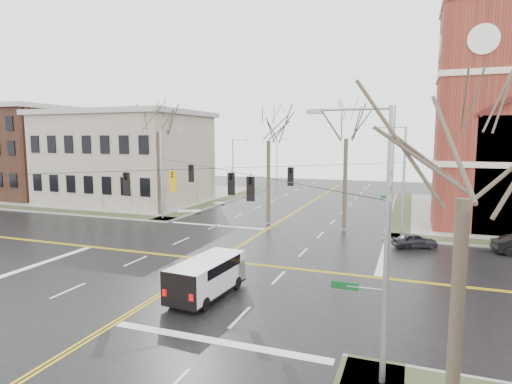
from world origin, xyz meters
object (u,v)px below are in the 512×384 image
(tree_ne, at_px, (346,132))
(tree_se, at_px, (465,182))
(signal_pole_se, at_px, (382,240))
(streetlight_north_b, at_px, (278,159))
(signal_pole_ne, at_px, (402,178))
(parked_car_a, at_px, (415,241))
(tree_nw_near, at_px, (269,135))
(tree_nw_far, at_px, (159,126))
(streetlight_north_a, at_px, (234,166))
(cargo_van, at_px, (209,274))
(signal_pole_nw, at_px, (163,171))

(tree_ne, distance_m, tree_se, 27.24)
(signal_pole_se, distance_m, streetlight_north_b, 63.43)
(signal_pole_ne, bearing_deg, parked_car_a, -70.16)
(signal_pole_ne, height_order, parked_car_a, signal_pole_ne)
(signal_pole_ne, bearing_deg, streetlight_north_b, 121.05)
(signal_pole_se, relative_size, streetlight_north_b, 1.12)
(tree_se, bearing_deg, tree_nw_near, 117.86)
(signal_pole_se, height_order, tree_ne, tree_ne)
(signal_pole_se, xyz_separation_m, tree_nw_near, (-12.07, 24.69, 3.53))
(tree_nw_far, bearing_deg, signal_pole_se, -45.79)
(tree_se, bearing_deg, tree_ne, 104.54)
(tree_nw_near, distance_m, tree_ne, 7.33)
(streetlight_north_b, xyz_separation_m, tree_ne, (17.21, -35.24, 4.20))
(streetlight_north_a, bearing_deg, tree_nw_far, -98.01)
(cargo_van, bearing_deg, tree_nw_far, 132.94)
(signal_pole_se, height_order, tree_nw_far, tree_nw_far)
(streetlight_north_b, xyz_separation_m, tree_nw_far, (-2.08, -34.77, 4.94))
(cargo_van, height_order, tree_se, tree_se)
(cargo_van, height_order, tree_nw_far, tree_nw_far)
(streetlight_north_b, distance_m, parked_car_a, 46.26)
(tree_ne, bearing_deg, cargo_van, -102.45)
(tree_nw_far, relative_size, tree_se, 1.34)
(signal_pole_nw, height_order, tree_nw_far, tree_nw_far)
(streetlight_north_b, bearing_deg, tree_ne, -63.96)
(signal_pole_nw, height_order, streetlight_north_a, signal_pole_nw)
(parked_car_a, height_order, tree_nw_far, tree_nw_far)
(cargo_van, relative_size, tree_se, 0.54)
(signal_pole_se, distance_m, tree_nw_far, 34.79)
(cargo_van, relative_size, tree_ne, 0.44)
(signal_pole_se, relative_size, cargo_van, 1.71)
(streetlight_north_b, bearing_deg, streetlight_north_a, -90.00)
(cargo_van, xyz_separation_m, tree_ne, (4.14, 18.73, 7.52))
(streetlight_north_b, height_order, tree_ne, tree_ne)
(signal_pole_ne, xyz_separation_m, tree_nw_near, (-12.07, 1.69, 3.53))
(signal_pole_nw, bearing_deg, signal_pole_ne, 0.00)
(signal_pole_se, xyz_separation_m, cargo_van, (-8.90, 5.53, -3.80))
(signal_pole_nw, distance_m, parked_car_a, 24.48)
(signal_pole_ne, distance_m, signal_pole_nw, 22.64)
(tree_nw_far, xyz_separation_m, tree_nw_near, (11.98, -0.04, -0.93))
(signal_pole_nw, distance_m, tree_ne, 18.31)
(streetlight_north_a, height_order, tree_ne, tree_ne)
(cargo_van, bearing_deg, tree_se, -30.05)
(tree_nw_far, height_order, tree_ne, tree_nw_far)
(signal_pole_ne, distance_m, cargo_van, 19.97)
(tree_nw_far, bearing_deg, parked_car_a, -11.35)
(tree_nw_near, relative_size, tree_se, 1.20)
(cargo_van, distance_m, tree_nw_near, 20.75)
(streetlight_north_a, relative_size, tree_ne, 0.67)
(tree_nw_near, distance_m, tree_se, 30.29)
(signal_pole_ne, relative_size, streetlight_north_b, 1.12)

